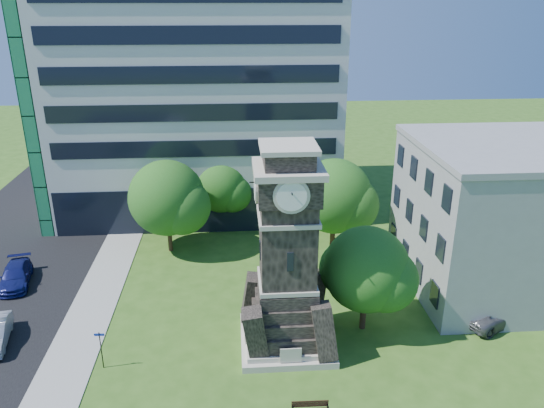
{
  "coord_description": "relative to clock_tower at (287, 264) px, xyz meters",
  "views": [
    {
      "loc": [
        0.21,
        -24.44,
        19.31
      ],
      "look_at": [
        2.61,
        8.4,
        6.43
      ],
      "focal_mm": 35.0,
      "sensor_mm": 36.0,
      "label": 1
    }
  ],
  "objects": [
    {
      "name": "ground",
      "position": [
        -3.0,
        -2.0,
        -5.28
      ],
      "size": [
        160.0,
        160.0,
        0.0
      ],
      "primitive_type": "plane",
      "color": "#305518",
      "rests_on": "ground"
    },
    {
      "name": "tree_east",
      "position": [
        4.96,
        1.16,
        -1.31
      ],
      "size": [
        5.75,
        5.23,
        6.75
      ],
      "rotation": [
        0.0,
        0.0,
        0.33
      ],
      "color": "#332114",
      "rests_on": "ground"
    },
    {
      "name": "clock_tower",
      "position": [
        0.0,
        0.0,
        0.0
      ],
      "size": [
        5.4,
        5.4,
        12.22
      ],
      "color": "#B7B09F",
      "rests_on": "ground"
    },
    {
      "name": "car_east_lot",
      "position": [
        13.48,
        1.17,
        -4.57
      ],
      "size": [
        5.62,
        4.22,
        1.42
      ],
      "primitive_type": "imported",
      "rotation": [
        0.0,
        0.0,
        1.99
      ],
      "color": "#54555A",
      "rests_on": "ground"
    },
    {
      "name": "tree_ne",
      "position": [
        4.97,
        11.84,
        -0.64
      ],
      "size": [
        6.5,
        5.91,
        7.79
      ],
      "rotation": [
        0.0,
        0.0,
        -0.0
      ],
      "color": "#332114",
      "rests_on": "ground"
    },
    {
      "name": "car_street_north",
      "position": [
        -18.72,
        8.33,
        -4.6
      ],
      "size": [
        2.8,
        4.97,
        1.36
      ],
      "primitive_type": "imported",
      "rotation": [
        0.0,
        0.0,
        0.2
      ],
      "color": "navy",
      "rests_on": "ground"
    },
    {
      "name": "tree_nc",
      "position": [
        -3.95,
        17.34,
        -1.5
      ],
      "size": [
        5.11,
        4.65,
        6.26
      ],
      "rotation": [
        0.0,
        0.0,
        0.36
      ],
      "color": "#332114",
      "rests_on": "ground"
    },
    {
      "name": "sidewalk",
      "position": [
        -12.5,
        3.0,
        -5.25
      ],
      "size": [
        3.0,
        70.0,
        0.06
      ],
      "primitive_type": "cube",
      "color": "gray",
      "rests_on": "ground"
    },
    {
      "name": "office_low",
      "position": [
        16.97,
        6.0,
        -0.07
      ],
      "size": [
        15.2,
        12.2,
        10.4
      ],
      "color": "gray",
      "rests_on": "ground"
    },
    {
      "name": "tree_nw",
      "position": [
        -8.12,
        12.99,
        -0.86
      ],
      "size": [
        6.61,
        6.01,
        7.61
      ],
      "rotation": [
        0.0,
        0.0,
        0.01
      ],
      "color": "#332114",
      "rests_on": "ground"
    },
    {
      "name": "office_tall",
      "position": [
        -6.2,
        23.84,
        8.94
      ],
      "size": [
        26.2,
        15.11,
        28.6
      ],
      "color": "silver",
      "rests_on": "ground"
    },
    {
      "name": "street_sign",
      "position": [
        -10.42,
        -1.58,
        -3.83
      ],
      "size": [
        0.56,
        0.06,
        2.32
      ],
      "rotation": [
        0.0,
        0.0,
        -0.06
      ],
      "color": "black",
      "rests_on": "ground"
    }
  ]
}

